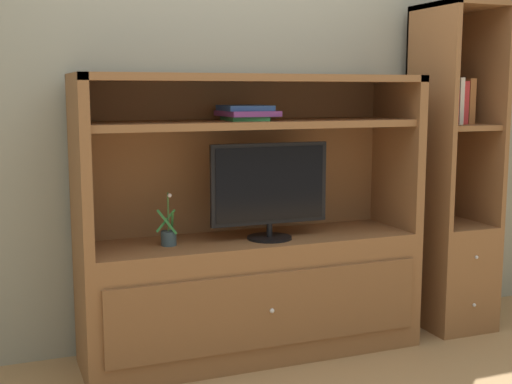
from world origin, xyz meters
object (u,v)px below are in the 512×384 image
Objects in this scene: tv_monitor at (270,188)px; magazine_stack at (246,113)px; media_console at (252,266)px; potted_plant at (169,236)px; bookshelf_tall at (450,221)px; upright_book_row at (452,102)px.

tv_monitor is 2.15× the size of magazine_stack.
tv_monitor is at bearing -41.78° from media_console.
bookshelf_tall reaches higher than potted_plant.
tv_monitor is at bearing -30.79° from magazine_stack.
bookshelf_tall is (1.30, 0.01, -0.66)m from magazine_stack.
tv_monitor is at bearing -4.72° from potted_plant.
bookshelf_tall reaches higher than magazine_stack.
media_console is 1.50m from upright_book_row.
media_console is at bearing -179.77° from bookshelf_tall.
magazine_stack is (-0.03, -0.00, 0.81)m from media_console.
tv_monitor reaches higher than potted_plant.
media_console is at bearing 179.74° from upright_book_row.
media_console is at bearing 138.22° from tv_monitor.
potted_plant is (-0.45, -0.02, 0.20)m from media_console.
media_console is at bearing 1.68° from magazine_stack.
potted_plant is at bearing -179.13° from bookshelf_tall.
magazine_stack is 1.09× the size of upright_book_row.
upright_book_row is at bearing -0.26° from media_console.
tv_monitor is 2.34× the size of upright_book_row.
magazine_stack is 0.16× the size of bookshelf_tall.
bookshelf_tall is 6.94× the size of upright_book_row.
potted_plant is (-0.53, 0.04, -0.22)m from tv_monitor.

